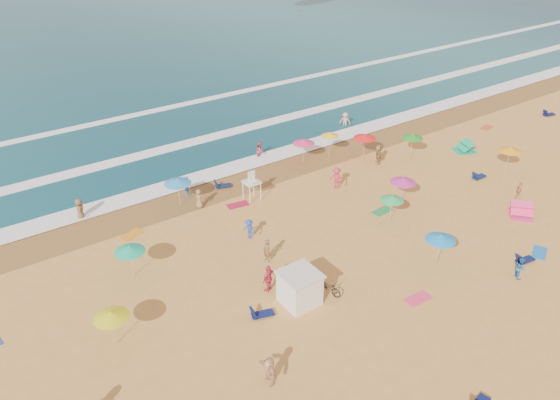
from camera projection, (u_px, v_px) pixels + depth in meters
ground at (324, 259)px, 36.32m from camera, size 220.00×220.00×0.00m
ocean at (24, 27)px, 95.99m from camera, size 220.00×140.00×0.18m
wet_sand at (229, 185)px, 45.20m from camera, size 220.00×220.00×0.00m
surf_foam at (182, 148)px, 51.42m from camera, size 200.00×18.70×0.05m
cabana at (300, 289)px, 32.07m from camera, size 2.00×2.00×2.00m
cabana_roof at (300, 274)px, 31.54m from camera, size 2.20×2.20×0.12m
bicycle at (328, 286)px, 33.05m from camera, size 1.19×2.03×1.01m
lifeguard_stand at (252, 188)px, 42.69m from camera, size 1.20×1.20×2.10m
beach_umbrellas at (319, 209)px, 37.77m from camera, size 41.19×27.96×0.80m
loungers at (427, 237)px, 38.26m from camera, size 59.04×26.87×0.34m
towels at (333, 261)px, 36.05m from camera, size 58.15×21.97×0.03m
popup_tents at (491, 173)px, 45.82m from camera, size 8.39×12.29×1.20m
beachgoers at (282, 220)px, 39.04m from camera, size 41.36×28.41×2.13m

